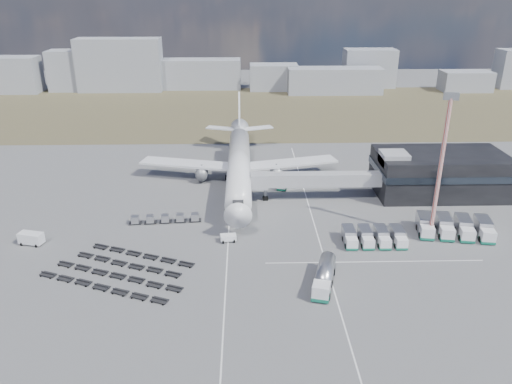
{
  "coord_description": "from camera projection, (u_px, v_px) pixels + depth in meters",
  "views": [
    {
      "loc": [
        1.33,
        -86.45,
        47.1
      ],
      "look_at": [
        3.88,
        15.94,
        4.0
      ],
      "focal_mm": 35.0,
      "sensor_mm": 36.0,
      "label": 1
    }
  ],
  "objects": [
    {
      "name": "grass_strip",
      "position": [
        240.0,
        110.0,
        199.25
      ],
      "size": [
        420.0,
        90.0,
        0.01
      ],
      "primitive_type": "cube",
      "color": "#47442B",
      "rests_on": "ground"
    },
    {
      "name": "catering_truck",
      "position": [
        283.0,
        183.0,
        123.56
      ],
      "size": [
        3.62,
        5.81,
        2.48
      ],
      "rotation": [
        0.0,
        0.0,
        -0.28
      ],
      "color": "silver",
      "rests_on": "ground"
    },
    {
      "name": "fuel_tanker",
      "position": [
        324.0,
        276.0,
        83.31
      ],
      "size": [
        5.69,
        11.51,
        3.61
      ],
      "rotation": [
        0.0,
        0.0,
        -0.27
      ],
      "color": "silver",
      "rests_on": "ground"
    },
    {
      "name": "airliner",
      "position": [
        239.0,
        162.0,
        125.67
      ],
      "size": [
        51.59,
        64.53,
        17.62
      ],
      "color": "silver",
      "rests_on": "ground"
    },
    {
      "name": "skyline",
      "position": [
        206.0,
        72.0,
        233.93
      ],
      "size": [
        313.72,
        27.29,
        23.8
      ],
      "color": "gray",
      "rests_on": "ground"
    },
    {
      "name": "pushback_tug",
      "position": [
        228.0,
        238.0,
        98.03
      ],
      "size": [
        3.31,
        2.15,
        1.42
      ],
      "primitive_type": "cube",
      "rotation": [
        0.0,
        0.0,
        0.14
      ],
      "color": "silver",
      "rests_on": "ground"
    },
    {
      "name": "jet_bridge",
      "position": [
        307.0,
        180.0,
        115.11
      ],
      "size": [
        30.3,
        3.8,
        7.05
      ],
      "color": "#939399",
      "rests_on": "ground"
    },
    {
      "name": "baggage_dollies",
      "position": [
        121.0,
        270.0,
        87.79
      ],
      "size": [
        27.13,
        21.03,
        0.66
      ],
      "rotation": [
        0.0,
        0.0,
        -0.38
      ],
      "color": "black",
      "rests_on": "ground"
    },
    {
      "name": "terminal",
      "position": [
        439.0,
        172.0,
        119.03
      ],
      "size": [
        30.4,
        16.4,
        11.0
      ],
      "color": "black",
      "rests_on": "ground"
    },
    {
      "name": "utility_van",
      "position": [
        31.0,
        239.0,
        96.73
      ],
      "size": [
        5.02,
        3.18,
        2.45
      ],
      "primitive_type": "cube",
      "rotation": [
        0.0,
        0.0,
        -0.25
      ],
      "color": "silver",
      "rests_on": "ground"
    },
    {
      "name": "service_trucks_near",
      "position": [
        374.0,
        237.0,
        97.04
      ],
      "size": [
        11.84,
        6.63,
        2.61
      ],
      "rotation": [
        0.0,
        0.0,
        -0.01
      ],
      "color": "silver",
      "rests_on": "ground"
    },
    {
      "name": "ground",
      "position": [
        238.0,
        242.0,
        97.89
      ],
      "size": [
        420.0,
        420.0,
        0.0
      ],
      "primitive_type": "plane",
      "color": "#565659",
      "rests_on": "ground"
    },
    {
      "name": "service_trucks_far",
      "position": [
        454.0,
        227.0,
        100.27
      ],
      "size": [
        15.23,
        10.05,
        3.14
      ],
      "rotation": [
        0.0,
        0.0,
        -0.17
      ],
      "color": "silver",
      "rests_on": "ground"
    },
    {
      "name": "floodlight_mast",
      "position": [
        440.0,
        169.0,
        94.3
      ],
      "size": [
        2.78,
        2.24,
        29.05
      ],
      "rotation": [
        0.0,
        0.0,
        -0.25
      ],
      "color": "#B52B1C",
      "rests_on": "ground"
    },
    {
      "name": "lane_markings",
      "position": [
        287.0,
        235.0,
        100.88
      ],
      "size": [
        47.12,
        110.0,
        0.01
      ],
      "color": "silver",
      "rests_on": "ground"
    },
    {
      "name": "uld_row",
      "position": [
        165.0,
        219.0,
        105.52
      ],
      "size": [
        15.15,
        2.72,
        1.65
      ],
      "rotation": [
        0.0,
        0.0,
        0.08
      ],
      "color": "black",
      "rests_on": "ground"
    }
  ]
}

